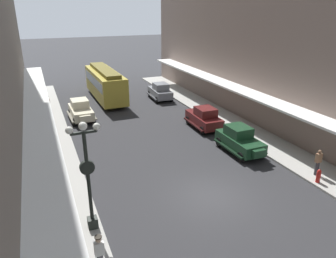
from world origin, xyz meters
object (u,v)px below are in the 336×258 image
(pedestrian_0, at_px, (48,105))
(fire_hydrant, at_px, (319,176))
(pedestrian_3, at_px, (65,187))
(parked_car_3, at_px, (81,110))
(pedestrian_1, at_px, (100,254))
(lamp_post_with_clock, at_px, (88,173))
(pedestrian_2, at_px, (33,105))
(streetcar, at_px, (105,83))
(parked_car_0, at_px, (204,117))
(parked_car_2, at_px, (160,91))
(pedestrian_4, at_px, (318,162))
(parked_car_1, at_px, (240,139))

(pedestrian_0, bearing_deg, fire_hydrant, -55.11)
(pedestrian_3, bearing_deg, fire_hydrant, -15.04)
(parked_car_3, height_order, pedestrian_1, parked_car_3)
(lamp_post_with_clock, bearing_deg, pedestrian_2, 96.24)
(lamp_post_with_clock, height_order, pedestrian_1, lamp_post_with_clock)
(streetcar, bearing_deg, pedestrian_2, -160.09)
(parked_car_0, xyz_separation_m, parked_car_2, (-0.15, 9.77, 0.00))
(pedestrian_0, bearing_deg, streetcar, 27.43)
(parked_car_3, xyz_separation_m, fire_hydrant, (10.91, -16.85, -0.38))
(lamp_post_with_clock, bearing_deg, parked_car_0, 41.22)
(pedestrian_4, bearing_deg, parked_car_1, 114.60)
(lamp_post_with_clock, relative_size, pedestrian_3, 3.15)
(streetcar, bearing_deg, parked_car_1, -71.36)
(pedestrian_1, relative_size, pedestrian_3, 1.02)
(pedestrian_1, bearing_deg, parked_car_1, 33.17)
(fire_hydrant, distance_m, pedestrian_1, 13.09)
(fire_hydrant, bearing_deg, parked_car_2, 95.01)
(parked_car_0, relative_size, lamp_post_with_clock, 0.83)
(parked_car_0, distance_m, fire_hydrant, 10.83)
(pedestrian_4, bearing_deg, lamp_post_with_clock, 178.88)
(fire_hydrant, relative_size, pedestrian_4, 0.50)
(pedestrian_1, height_order, pedestrian_3, pedestrian_1)
(fire_hydrant, xyz_separation_m, pedestrian_3, (-13.61, 3.66, 0.43))
(pedestrian_2, bearing_deg, pedestrian_1, -85.07)
(fire_hydrant, bearing_deg, parked_car_0, 98.71)
(parked_car_2, bearing_deg, pedestrian_4, -83.11)
(fire_hydrant, bearing_deg, parked_car_3, 122.91)
(parked_car_1, bearing_deg, pedestrian_2, 132.64)
(pedestrian_2, distance_m, pedestrian_4, 24.61)
(lamp_post_with_clock, bearing_deg, parked_car_1, 22.41)
(streetcar, relative_size, pedestrian_1, 5.76)
(streetcar, bearing_deg, lamp_post_with_clock, -103.98)
(parked_car_0, xyz_separation_m, pedestrian_0, (-11.88, 8.69, 0.07))
(lamp_post_with_clock, relative_size, pedestrian_4, 3.15)
(pedestrian_0, distance_m, pedestrian_3, 15.73)
(parked_car_2, height_order, pedestrian_4, parked_car_2)
(parked_car_2, xyz_separation_m, streetcar, (-5.58, 2.12, 0.96))
(fire_hydrant, relative_size, pedestrian_1, 0.49)
(parked_car_3, relative_size, streetcar, 0.45)
(pedestrian_1, distance_m, pedestrian_4, 13.78)
(parked_car_0, bearing_deg, pedestrian_2, 145.13)
(lamp_post_with_clock, distance_m, pedestrian_2, 19.14)
(pedestrian_3, bearing_deg, parked_car_3, 78.42)
(streetcar, bearing_deg, pedestrian_3, -108.26)
(pedestrian_1, xyz_separation_m, pedestrian_2, (-1.87, 21.73, -0.02))
(parked_car_3, distance_m, pedestrian_0, 3.64)
(pedestrian_0, height_order, pedestrian_4, pedestrian_0)
(parked_car_1, relative_size, parked_car_2, 0.99)
(pedestrian_3, bearing_deg, parked_car_0, 30.44)
(fire_hydrant, bearing_deg, pedestrian_0, 124.89)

